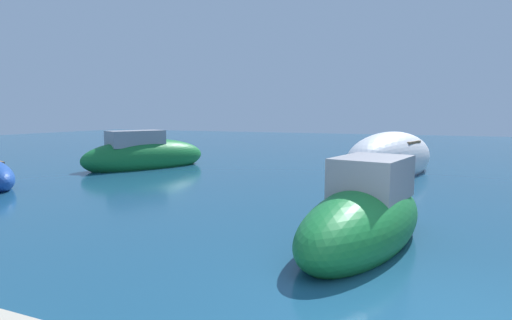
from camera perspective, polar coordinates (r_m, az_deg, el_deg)
name	(u,v)px	position (r m, az deg, el deg)	size (l,w,h in m)	color
moored_boat_1	(145,156)	(16.82, -15.34, 0.61)	(3.79, 5.27, 1.83)	#197233
moored_boat_3	(390,158)	(15.48, 18.37, 0.21)	(3.70, 6.00, 1.95)	white
moored_boat_5	(365,218)	(6.96, 15.01, -7.90)	(2.21, 4.19, 1.72)	#197233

